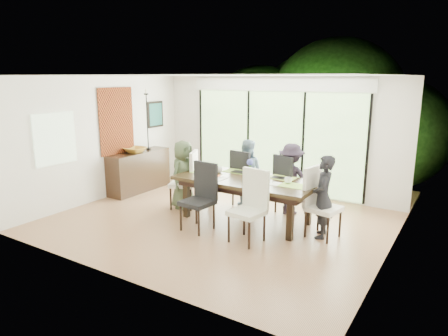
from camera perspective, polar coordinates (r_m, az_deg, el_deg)
The scene contains 62 objects.
floor at distance 7.60m, azimuth -1.01°, elevation -7.77°, with size 6.00×5.00×0.01m, color brown.
ceiling at distance 7.11m, azimuth -1.10°, elevation 13.13°, with size 6.00×5.00×0.01m, color white.
wall_back at distance 9.40m, azimuth 7.39°, elevation 4.68°, with size 6.00×0.02×2.70m, color silver.
wall_front at distance 5.36m, azimuth -15.93°, elevation -1.91°, with size 6.00×0.02×2.70m, color silver.
wall_left at distance 9.21m, azimuth -16.96°, elevation 4.06°, with size 0.02×5.00×2.70m, color silver.
wall_right at distance 6.15m, azimuth 23.09°, elevation -0.59°, with size 0.02×5.00×2.70m, color beige.
glass_doors at distance 9.39m, azimuth 7.26°, elevation 3.75°, with size 4.20×0.02×2.30m, color #598C3F.
blinds_header at distance 9.27m, azimuth 7.46°, elevation 11.70°, with size 4.40×0.06×0.28m, color white.
mullion_a at distance 10.43m, azimuth -3.30°, elevation 4.73°, with size 0.05×0.04×2.30m, color black.
mullion_b at distance 9.69m, azimuth 3.47°, elevation 4.11°, with size 0.05×0.04×2.30m, color black.
mullion_c at distance 9.11m, azimuth 11.22°, elevation 3.32°, with size 0.05×0.04×2.30m, color black.
mullion_d at distance 8.72m, azimuth 19.83°, elevation 2.38°, with size 0.05×0.04×2.30m, color black.
side_window at distance 8.43m, azimuth -22.99°, elevation 3.85°, with size 0.02×0.90×1.00m, color #8CAD7F.
deck at distance 10.49m, azimuth 9.22°, elevation -2.35°, with size 6.00×1.80×0.10m, color brown.
rail_top at distance 11.07m, azimuth 10.97°, elevation 1.58°, with size 6.00×0.08×0.06m, color brown.
foliage_left at distance 12.58m, azimuth 5.13°, elevation 7.20°, with size 3.20×3.20×3.20m, color #14380F.
foliage_mid at distance 12.29m, azimuth 15.74°, elevation 8.32°, with size 4.00×4.00×4.00m, color #14380F.
foliage_right at distance 11.16m, azimuth 23.25°, elevation 4.56°, with size 2.80×2.80×2.80m, color #14380F.
foliage_far at distance 13.27m, azimuth 12.41°, elevation 8.03°, with size 3.60×3.60×3.60m, color #14380F.
table_top at distance 7.45m, azimuth 3.18°, elevation -1.76°, with size 2.64×1.21×0.07m, color black.
table_apron at distance 7.48m, azimuth 3.17°, elevation -2.50°, with size 2.42×0.99×0.11m, color black.
table_leg_fl at distance 7.79m, azimuth -5.39°, elevation -4.30°, with size 0.10×0.10×0.76m, color black.
table_leg_fr at distance 6.76m, azimuth 9.42°, elevation -7.15°, with size 0.10×0.10×0.76m, color black.
table_leg_bl at distance 8.46m, azimuth -1.84°, elevation -2.86°, with size 0.10×0.10×0.76m, color black.
table_leg_br at distance 7.52m, azimuth 11.99°, elevation -5.18°, with size 0.10×0.10×0.76m, color black.
chair_left_end at distance 8.31m, azimuth -5.92°, elevation -1.61°, with size 0.51×0.51×1.21m, color white, non-canonical shape.
chair_right_end at distance 6.93m, azimuth 14.09°, elevation -4.88°, with size 0.51×0.51×1.21m, color white, non-canonical shape.
chair_far_left at distance 8.43m, azimuth 3.30°, elevation -1.35°, with size 0.51×0.51×1.21m, color black, non-canonical shape.
chair_far_right at distance 8.01m, azimuth 9.57°, elevation -2.27°, with size 0.51×0.51×1.21m, color black, non-canonical shape.
chair_near_left at distance 7.06m, azimuth -3.86°, elevation -4.19°, with size 0.51×0.51×1.21m, color black, non-canonical shape.
chair_near_right at distance 6.54m, azimuth 3.28°, elevation -5.57°, with size 0.51×0.51×1.21m, color silver, non-canonical shape.
person_left_end at distance 8.27m, azimuth -5.82°, elevation -0.93°, with size 0.66×0.42×1.42m, color #404E34.
person_right_end at distance 6.91m, azimuth 13.98°, elevation -4.03°, with size 0.66×0.42×1.42m, color black.
person_far_left at distance 8.39m, azimuth 3.25°, elevation -0.68°, with size 0.66×0.42×1.42m, color #6C889C.
person_far_right at distance 7.97m, azimuth 9.54°, elevation -1.57°, with size 0.66×0.42×1.42m, color #251B29.
placemat_left at distance 7.93m, azimuth -2.82°, elevation -0.59°, with size 0.48×0.35×0.01m, color #7DAD3D.
placemat_right at distance 7.05m, azimuth 9.95°, elevation -2.49°, with size 0.48×0.35×0.01m, color #89B540.
placemat_far_l at distance 8.00m, azimuth 1.76°, elevation -0.47°, with size 0.48×0.35×0.01m, color #84A53B.
placemat_far_r at distance 7.56m, azimuth 8.31°, elevation -1.39°, with size 0.48×0.35×0.01m, color #A3BF44.
placemat_paper at distance 7.47m, azimuth -1.63°, elevation -1.42°, with size 0.48×0.35×0.01m, color white.
tablet_far_l at distance 7.91m, azimuth 2.20°, elevation -0.56°, with size 0.29×0.20×0.01m, color black.
tablet_far_r at distance 7.53m, azimuth 7.81°, elevation -1.36°, with size 0.26×0.19×0.01m, color black.
papers at distance 7.10m, azimuth 7.93°, elevation -2.32°, with size 0.33×0.24×0.00m, color white.
platter_base at distance 7.47m, azimuth -1.63°, elevation -1.30°, with size 0.29×0.29×0.03m, color white.
platter_snacks at distance 7.47m, azimuth -1.63°, elevation -1.15°, with size 0.22×0.22×0.02m, color #D65419.
vase at distance 7.45m, azimuth 3.71°, elevation -1.00°, with size 0.09×0.09×0.13m, color silver.
hyacinth_stems at distance 7.42m, azimuth 3.73°, elevation -0.01°, with size 0.04×0.04×0.18m, color #337226.
hyacinth_blooms at distance 7.39m, azimuth 3.74°, elevation 0.83°, with size 0.12×0.12×0.12m, color #4951B7.
laptop at distance 7.80m, azimuth -2.64°, elevation -0.74°, with size 0.36×0.23×0.03m, color silver.
cup_a at distance 7.91m, azimuth -0.72°, elevation -0.25°, with size 0.14×0.14×0.11m, color white.
cup_b at distance 7.28m, azimuth 3.84°, elevation -1.45°, with size 0.11×0.11×0.10m, color white.
cup_c at distance 7.18m, azimuth 9.16°, elevation -1.77°, with size 0.14×0.14×0.11m, color white.
book at distance 7.37m, azimuth 5.07°, elevation -1.62°, with size 0.18×0.25×0.02m, color white.
sideboard at distance 9.75m, azimuth -12.02°, elevation -0.46°, with size 0.47×1.68×0.95m, color black.
bowl at distance 9.57m, azimuth -12.58°, elevation 2.54°, with size 0.50×0.50×0.12m, color olive.
candlestick_base at distance 9.90m, azimuth -10.74°, elevation 2.72°, with size 0.11×0.11×0.04m, color black.
candlestick_shaft at distance 9.80m, azimuth -10.91°, elevation 6.53°, with size 0.03×0.03×1.31m, color black.
candlestick_pan at distance 9.76m, azimuth -11.07°, elevation 10.33°, with size 0.11×0.11×0.03m, color black.
candle at distance 9.75m, azimuth -11.09°, elevation 10.70°, with size 0.04×0.04×0.11m, color silver.
tapestry at distance 9.40m, azimuth -15.09°, elevation 6.49°, with size 0.02×1.00×1.50m, color #903515.
art_frame at distance 10.32m, azimuth -9.79°, elevation 7.56°, with size 0.03×0.55×0.65m, color black.
art_canvas at distance 10.31m, azimuth -9.71°, elevation 7.55°, with size 0.01×0.45×0.55m, color #174C48.
Camera 1 is at (3.90, -5.94, 2.67)m, focal length 32.00 mm.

